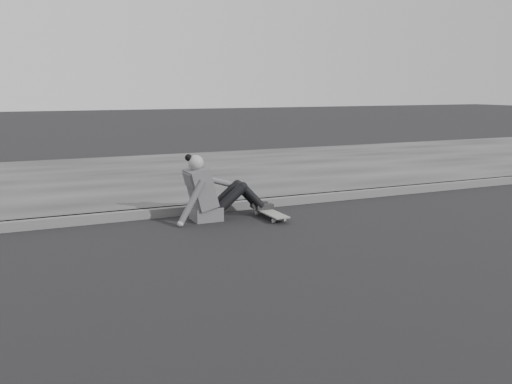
% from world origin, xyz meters
% --- Properties ---
extents(curb, '(24.00, 0.16, 0.12)m').
position_xyz_m(curb, '(0.00, 2.58, 0.06)').
color(curb, '#525252').
rests_on(curb, ground).
extents(sidewalk, '(24.00, 6.00, 0.12)m').
position_xyz_m(sidewalk, '(0.00, 5.60, 0.06)').
color(sidewalk, '#373737').
rests_on(sidewalk, ground).
extents(skateboard, '(0.20, 0.78, 0.09)m').
position_xyz_m(skateboard, '(-2.31, 1.89, 0.07)').
color(skateboard, gray).
rests_on(skateboard, ground).
extents(seated_woman, '(1.38, 0.46, 0.88)m').
position_xyz_m(seated_woman, '(-3.04, 2.13, 0.36)').
color(seated_woman, '#4C4C4E').
rests_on(seated_woman, ground).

